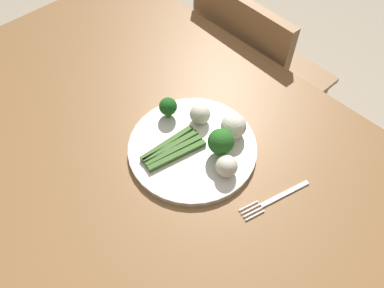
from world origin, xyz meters
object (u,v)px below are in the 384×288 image
at_px(chair, 251,79).
at_px(dining_table, 175,188).
at_px(broccoli_right, 221,142).
at_px(broccoli_front, 168,107).
at_px(cauliflower_back_right, 233,126).
at_px(cauliflower_near_center, 227,166).
at_px(cauliflower_edge, 200,114).
at_px(plate, 192,147).
at_px(asparagus_bundle, 172,149).
at_px(fork, 275,199).

bearing_deg(chair, dining_table, 113.40).
bearing_deg(broccoli_right, broccoli_front, 3.33).
bearing_deg(cauliflower_back_right, cauliflower_near_center, 125.09).
height_order(cauliflower_edge, cauliflower_near_center, cauliflower_edge).
bearing_deg(plate, cauliflower_edge, -58.14).
bearing_deg(dining_table, broccoli_right, -122.45).
relative_size(cauliflower_edge, cauliflower_near_center, 1.05).
relative_size(cauliflower_edge, cauliflower_back_right, 0.84).
height_order(chair, cauliflower_near_center, chair).
bearing_deg(asparagus_bundle, fork, -62.03).
xyz_separation_m(dining_table, broccoli_right, (-0.06, -0.09, 0.16)).
relative_size(dining_table, fork, 8.89).
height_order(dining_table, broccoli_front, broccoli_front).
xyz_separation_m(cauliflower_back_right, fork, (-0.17, 0.05, -0.04)).
relative_size(plate, cauliflower_near_center, 6.16).
bearing_deg(cauliflower_edge, asparagus_bundle, 100.52).
distance_m(cauliflower_edge, cauliflower_back_right, 0.08).
bearing_deg(chair, cauliflower_back_right, 123.97).
bearing_deg(asparagus_bundle, cauliflower_near_center, -60.17).
height_order(asparagus_bundle, fork, asparagus_bundle).
relative_size(chair, cauliflower_edge, 17.65).
height_order(asparagus_bundle, cauliflower_edge, cauliflower_edge).
relative_size(broccoli_right, cauliflower_near_center, 1.49).
bearing_deg(plate, chair, -66.84).
relative_size(asparagus_bundle, broccoli_right, 2.08).
height_order(chair, cauliflower_edge, chair).
distance_m(cauliflower_edge, cauliflower_near_center, 0.15).
relative_size(cauliflower_back_right, fork, 0.36).
xyz_separation_m(broccoli_right, fork, (-0.15, -0.01, -0.05)).
distance_m(plate, cauliflower_back_right, 0.10).
bearing_deg(cauliflower_back_right, plate, 65.43).
distance_m(asparagus_bundle, fork, 0.24).
bearing_deg(dining_table, fork, -155.91).
relative_size(asparagus_bundle, cauliflower_edge, 2.97).
distance_m(chair, broccoli_front, 0.59).
height_order(dining_table, cauliflower_near_center, cauliflower_near_center).
bearing_deg(dining_table, cauliflower_near_center, -148.57).
xyz_separation_m(cauliflower_edge, fork, (-0.25, 0.03, -0.04)).
bearing_deg(chair, fork, 134.57).
bearing_deg(cauliflower_edge, chair, -68.19).
bearing_deg(cauliflower_back_right, asparagus_bundle, 65.16).
height_order(dining_table, broccoli_right, broccoli_right).
distance_m(chair, cauliflower_near_center, 0.67).
bearing_deg(plate, fork, -170.21).
height_order(plate, cauliflower_edge, cauliflower_edge).
height_order(dining_table, fork, fork).
xyz_separation_m(chair, asparagus_bundle, (-0.20, 0.55, 0.29)).
bearing_deg(asparagus_bundle, cauliflower_back_right, -15.54).
height_order(broccoli_front, cauliflower_back_right, cauliflower_back_right).
distance_m(dining_table, cauliflower_near_center, 0.19).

